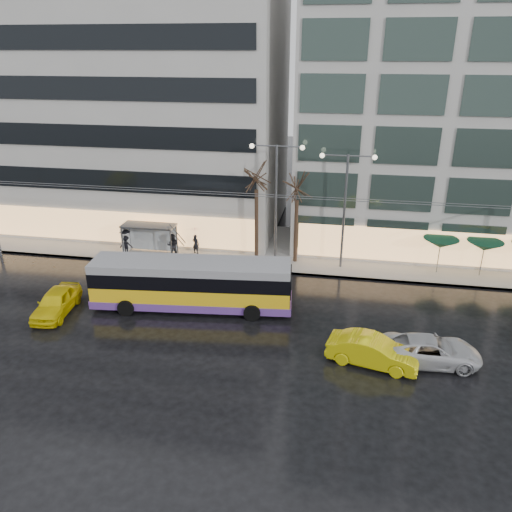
% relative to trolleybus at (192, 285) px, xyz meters
% --- Properties ---
extents(ground, '(140.00, 140.00, 0.00)m').
position_rel_trolleybus_xyz_m(ground, '(2.21, -2.87, -1.58)').
color(ground, black).
rests_on(ground, ground).
extents(sidewalk, '(80.00, 10.00, 0.15)m').
position_rel_trolleybus_xyz_m(sidewalk, '(4.21, 11.13, -1.50)').
color(sidewalk, gray).
rests_on(sidewalk, ground).
extents(kerb, '(80.00, 0.10, 0.15)m').
position_rel_trolleybus_xyz_m(kerb, '(4.21, 6.18, -1.50)').
color(kerb, slate).
rests_on(kerb, ground).
extents(building_left, '(34.00, 14.00, 22.00)m').
position_rel_trolleybus_xyz_m(building_left, '(-13.79, 16.13, 9.57)').
color(building_left, '#A9A7A1').
rests_on(building_left, sidewalk).
extents(building_right, '(32.00, 14.00, 25.00)m').
position_rel_trolleybus_xyz_m(building_right, '(21.21, 16.13, 11.07)').
color(building_right, '#A9A7A1').
rests_on(building_right, sidewalk).
extents(trolleybus, '(12.75, 5.25, 5.83)m').
position_rel_trolleybus_xyz_m(trolleybus, '(0.00, 0.00, 0.00)').
color(trolleybus, yellow).
rests_on(trolleybus, ground).
extents(catenary, '(42.24, 5.12, 7.00)m').
position_rel_trolleybus_xyz_m(catenary, '(3.21, 5.07, 2.68)').
color(catenary, '#595B60').
rests_on(catenary, ground).
extents(bus_shelter, '(4.20, 1.60, 2.51)m').
position_rel_trolleybus_xyz_m(bus_shelter, '(-6.17, 7.82, 0.38)').
color(bus_shelter, '#595B60').
rests_on(bus_shelter, sidewalk).
extents(street_lamp_near, '(3.96, 0.36, 9.03)m').
position_rel_trolleybus_xyz_m(street_lamp_near, '(4.21, 7.93, 4.41)').
color(street_lamp_near, '#595B60').
rests_on(street_lamp_near, sidewalk).
extents(street_lamp_far, '(3.96, 0.36, 8.53)m').
position_rel_trolleybus_xyz_m(street_lamp_far, '(9.21, 7.93, 4.14)').
color(street_lamp_far, '#595B60').
rests_on(street_lamp_far, sidewalk).
extents(tree_a, '(3.20, 3.20, 8.40)m').
position_rel_trolleybus_xyz_m(tree_a, '(2.71, 8.13, 5.51)').
color(tree_a, black).
rests_on(tree_a, sidewalk).
extents(tree_b, '(3.20, 3.20, 7.70)m').
position_rel_trolleybus_xyz_m(tree_b, '(5.71, 8.33, 4.82)').
color(tree_b, black).
rests_on(tree_b, sidewalk).
extents(parasol_a, '(2.50, 2.50, 2.65)m').
position_rel_trolleybus_xyz_m(parasol_a, '(16.21, 8.13, 0.87)').
color(parasol_a, '#595B60').
rests_on(parasol_a, sidewalk).
extents(parasol_b, '(2.50, 2.50, 2.65)m').
position_rel_trolleybus_xyz_m(parasol_b, '(19.21, 8.13, 0.87)').
color(parasol_b, '#595B60').
rests_on(parasol_b, sidewalk).
extents(taxi_a, '(2.31, 4.71, 1.55)m').
position_rel_trolleybus_xyz_m(taxi_a, '(-8.18, -2.20, -0.80)').
color(taxi_a, yellow).
rests_on(taxi_a, ground).
extents(taxi_b, '(5.01, 2.67, 1.57)m').
position_rel_trolleybus_xyz_m(taxi_b, '(11.14, -4.26, -0.79)').
color(taxi_b, yellow).
rests_on(taxi_b, ground).
extents(sedan_silver, '(5.39, 2.76, 1.46)m').
position_rel_trolleybus_xyz_m(sedan_silver, '(14.14, -3.56, -0.85)').
color(sedan_silver, silver).
rests_on(sedan_silver, ground).
extents(pedestrian_a, '(1.18, 1.20, 2.19)m').
position_rel_trolleybus_xyz_m(pedestrian_a, '(-2.30, 8.50, 0.04)').
color(pedestrian_a, black).
rests_on(pedestrian_a, sidewalk).
extents(pedestrian_b, '(1.05, 0.89, 1.91)m').
position_rel_trolleybus_xyz_m(pedestrian_b, '(-3.89, 7.55, -0.47)').
color(pedestrian_b, black).
rests_on(pedestrian_b, sidewalk).
extents(pedestrian_c, '(1.08, 0.92, 2.11)m').
position_rel_trolleybus_xyz_m(pedestrian_c, '(-7.71, 7.32, -0.31)').
color(pedestrian_c, black).
rests_on(pedestrian_c, sidewalk).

